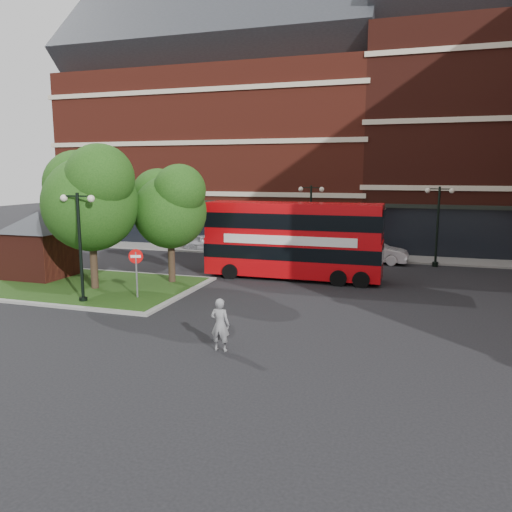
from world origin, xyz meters
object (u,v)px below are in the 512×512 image
(bus, at_px, (293,235))
(car_white, at_px, (373,252))
(car_silver, at_px, (208,243))
(woman, at_px, (220,325))

(bus, height_order, car_white, bus)
(bus, distance_m, car_white, 7.62)
(car_white, bearing_deg, bus, 152.60)
(car_silver, bearing_deg, bus, -128.67)
(bus, relative_size, woman, 5.40)
(woman, xyz_separation_m, car_silver, (-8.69, 19.50, -0.28))
(car_silver, bearing_deg, woman, -152.03)
(bus, xyz_separation_m, car_silver, (-8.33, 7.66, -1.81))
(bus, relative_size, car_silver, 2.65)
(car_silver, bearing_deg, car_white, -92.24)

